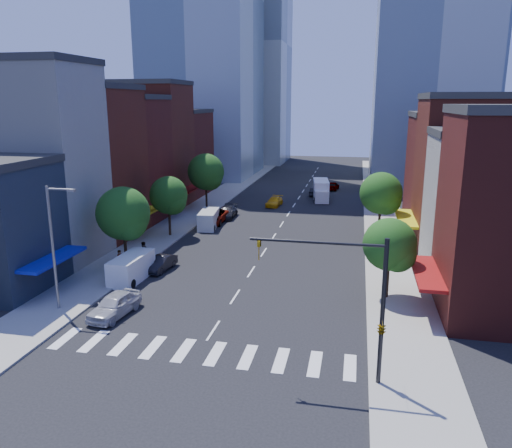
{
  "coord_description": "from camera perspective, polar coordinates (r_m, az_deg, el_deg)",
  "views": [
    {
      "loc": [
        8.88,
        -29.24,
        14.79
      ],
      "look_at": [
        0.92,
        9.67,
        5.0
      ],
      "focal_mm": 35.0,
      "sensor_mm": 36.0,
      "label": 1
    }
  ],
  "objects": [
    {
      "name": "tree_right_near",
      "position": [
        38.75,
        15.23,
        -2.53
      ],
      "size": [
        4.0,
        4.0,
        6.2
      ],
      "color": "black",
      "rests_on": "sidewalk_right"
    },
    {
      "name": "traffic_signal",
      "position": [
        26.95,
        13.06,
        -9.77
      ],
      "size": [
        7.24,
        2.24,
        8.0
      ],
      "color": "black",
      "rests_on": "sidewalk_right"
    },
    {
      "name": "cargo_van_near",
      "position": [
        43.55,
        -14.13,
        -4.94
      ],
      "size": [
        2.25,
        5.18,
        2.18
      ],
      "rotation": [
        0.0,
        0.0,
        -0.04
      ],
      "color": "white",
      "rests_on": "ground"
    },
    {
      "name": "parked_car_second",
      "position": [
        45.68,
        -10.79,
        -4.45
      ],
      "size": [
        1.82,
        4.06,
        1.29
      ],
      "primitive_type": "imported",
      "rotation": [
        0.0,
        0.0,
        -0.12
      ],
      "color": "black",
      "rests_on": "ground"
    },
    {
      "name": "sidewalk_left",
      "position": [
        73.95,
        -5.48,
        2.31
      ],
      "size": [
        5.0,
        120.0,
        0.15
      ],
      "primitive_type": "cube",
      "color": "gray",
      "rests_on": "ground"
    },
    {
      "name": "bldg_right_1",
      "position": [
        46.71,
        26.38,
        1.54
      ],
      "size": [
        12.0,
        8.0,
        12.0
      ],
      "primitive_type": "cube",
      "color": "beige",
      "rests_on": "ground"
    },
    {
      "name": "tree_left_far",
      "position": [
        68.91,
        -5.65,
        5.78
      ],
      "size": [
        5.0,
        5.0,
        7.75
      ],
      "color": "black",
      "rests_on": "sidewalk_left"
    },
    {
      "name": "ground",
      "position": [
        33.96,
        -4.9,
        -12.03
      ],
      "size": [
        220.0,
        220.0,
        0.0
      ],
      "primitive_type": "plane",
      "color": "black",
      "rests_on": "ground"
    },
    {
      "name": "sidewalk_right",
      "position": [
        70.88,
        14.24,
        1.44
      ],
      "size": [
        5.0,
        120.0,
        0.15
      ],
      "primitive_type": "cube",
      "color": "gray",
      "rests_on": "ground"
    },
    {
      "name": "tree_left_mid",
      "position": [
        55.97,
        -9.84,
        3.08
      ],
      "size": [
        4.2,
        4.2,
        6.65
      ],
      "color": "black",
      "rests_on": "sidewalk_left"
    },
    {
      "name": "cargo_van_far",
      "position": [
        59.94,
        -5.46,
        0.51
      ],
      "size": [
        2.55,
        5.07,
        2.07
      ],
      "rotation": [
        0.0,
        0.0,
        0.13
      ],
      "color": "silver",
      "rests_on": "ground"
    },
    {
      "name": "pedestrian_near",
      "position": [
        46.04,
        -15.25,
        -4.0
      ],
      "size": [
        0.73,
        0.8,
        1.84
      ],
      "primitive_type": "imported",
      "rotation": [
        0.0,
        0.0,
        1.01
      ],
      "color": "#999999",
      "rests_on": "sidewalk_left"
    },
    {
      "name": "taxi",
      "position": [
        72.39,
        2.11,
        2.57
      ],
      "size": [
        2.18,
        4.58,
        1.29
      ],
      "primitive_type": "imported",
      "rotation": [
        0.0,
        0.0,
        -0.09
      ],
      "color": "#F2AE0C",
      "rests_on": "ground"
    },
    {
      "name": "bldg_left_5",
      "position": [
        82.31,
        -9.87,
        7.87
      ],
      "size": [
        12.0,
        10.0,
        13.0
      ],
      "primitive_type": "cube",
      "color": "#4F1813",
      "rests_on": "ground"
    },
    {
      "name": "bldg_left_1",
      "position": [
        51.26,
        -24.33,
        6.14
      ],
      "size": [
        12.0,
        8.0,
        18.0
      ],
      "primitive_type": "cube",
      "color": "beige",
      "rests_on": "ground"
    },
    {
      "name": "traffic_car_far",
      "position": [
        86.67,
        8.8,
        4.34
      ],
      "size": [
        2.18,
        4.35,
        1.42
      ],
      "primitive_type": "imported",
      "rotation": [
        0.0,
        0.0,
        3.02
      ],
      "color": "#999999",
      "rests_on": "ground"
    },
    {
      "name": "streetlight",
      "position": [
        37.86,
        -22.04,
        -1.74
      ],
      "size": [
        2.25,
        0.25,
        9.0
      ],
      "color": "slate",
      "rests_on": "sidewalk_left"
    },
    {
      "name": "tree_left_near",
      "position": [
        46.06,
        -14.8,
        0.94
      ],
      "size": [
        4.8,
        4.8,
        7.3
      ],
      "color": "black",
      "rests_on": "sidewalk_left"
    },
    {
      "name": "tower_ne",
      "position": [
        93.17,
        19.82,
        22.48
      ],
      "size": [
        18.0,
        20.0,
        60.0
      ],
      "primitive_type": "cube",
      "color": "#9EA5AD",
      "rests_on": "ground"
    },
    {
      "name": "crosswalk",
      "position": [
        31.41,
        -6.49,
        -14.34
      ],
      "size": [
        19.0,
        3.0,
        0.01
      ],
      "primitive_type": "cube",
      "color": "silver",
      "rests_on": "ground"
    },
    {
      "name": "box_truck",
      "position": [
        77.47,
        7.43,
        3.78
      ],
      "size": [
        3.04,
        7.59,
        2.97
      ],
      "rotation": [
        0.0,
        0.0,
        0.12
      ],
      "color": "white",
      "rests_on": "ground"
    },
    {
      "name": "parked_car_rear",
      "position": [
        65.1,
        -3.28,
        1.35
      ],
      "size": [
        2.2,
        5.06,
        1.45
      ],
      "primitive_type": "imported",
      "rotation": [
        0.0,
        0.0,
        0.03
      ],
      "color": "black",
      "rests_on": "ground"
    },
    {
      "name": "traffic_car_oncoming",
      "position": [
        80.88,
        6.78,
        3.71
      ],
      "size": [
        1.6,
        4.19,
        1.36
      ],
      "primitive_type": "imported",
      "rotation": [
        0.0,
        0.0,
        3.1
      ],
      "color": "black",
      "rests_on": "ground"
    },
    {
      "name": "parked_car_front",
      "position": [
        37.03,
        -15.87,
        -8.88
      ],
      "size": [
        2.54,
        5.01,
        1.63
      ],
      "primitive_type": "imported",
      "rotation": [
        0.0,
        0.0,
        -0.13
      ],
      "color": "#ACABB0",
      "rests_on": "ground"
    },
    {
      "name": "tree_right_far",
      "position": [
        56.12,
        14.24,
        3.23
      ],
      "size": [
        4.6,
        4.6,
        7.2
      ],
      "color": "black",
      "rests_on": "sidewalk_right"
    },
    {
      "name": "bldg_right_2",
      "position": [
        55.09,
        24.26,
        5.02
      ],
      "size": [
        12.0,
        10.0,
        15.0
      ],
      "primitive_type": "cube",
      "color": "#5D1F16",
      "rests_on": "ground"
    },
    {
      "name": "tower_far_w",
      "position": [
        127.8,
        -0.67,
        19.78
      ],
      "size": [
        18.0,
        18.0,
        56.0
      ],
      "primitive_type": "cube",
      "color": "#9EA5AD",
      "rests_on": "ground"
    },
    {
      "name": "bldg_left_2",
      "position": [
        58.43,
        -19.41,
        6.39
      ],
      "size": [
        12.0,
        9.0,
        16.0
      ],
      "primitive_type": "cube",
      "color": "#5D1F16",
      "rests_on": "ground"
    },
    {
      "name": "bldg_left_3",
      "position": [
        65.87,
        -15.61,
        6.99
      ],
      "size": [
        12.0,
        8.0,
        15.0
      ],
      "primitive_type": "cube",
      "color": "#4F1813",
      "rests_on": "ground"
    },
    {
      "name": "parked_car_third",
      "position": [
        62.39,
        -4.81,
        0.85
      ],
      "size": [
        2.75,
        5.83,
        1.61
      ],
      "primitive_type": "imported",
      "rotation": [
        0.0,
        0.0,
        -0.01
      ],
      "color": "#999999",
      "rests_on": "ground"
    },
    {
      "name": "pedestrian_far",
      "position": [
        48.06,
        -12.77,
        -3.07
      ],
      "size": [
        1.04,
        1.13,
        1.87
      ],
      "primitive_type": "imported",
      "rotation": [
        0.0,
        0.0,
        -2.04
      ],
      "color": "#999999",
      "rests_on": "sidewalk_left"
    },
    {
      "name": "bldg_left_4",
      "position": [
        73.4,
        -12.64,
        8.6
      ],
      "size": [
        12.0,
        9.0,
        17.0
      ],
      "primitive_type": "cube",
      "color": "#5D1F16",
      "rests_on": "ground"
    },
    {
      "name": "bldg_right_3",
      "position": [
        64.93,
        22.33,
        5.48
      ],
      "size": [
        12.0,
        10.0,
        13.0
      ],
      "primitive_type": "cube",
      "color": "#4F1813",
      "rests_on": "ground"
    }
  ]
}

